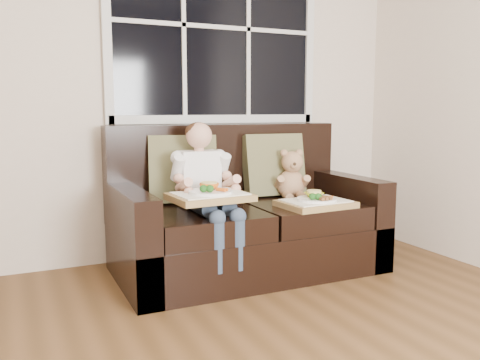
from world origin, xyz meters
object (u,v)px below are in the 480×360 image
teddy_bear (292,178)px  tray_left (210,195)px  child (205,180)px  loveseat (243,223)px  tray_right (316,202)px

teddy_bear → tray_left: bearing=-138.9°
child → teddy_bear: 0.71m
loveseat → child: size_ratio=2.06×
child → tray_right: bearing=-18.5°
tray_left → child: bearing=72.9°
loveseat → teddy_bear: bearing=1.8°
loveseat → teddy_bear: size_ratio=4.78×
tray_right → child: bearing=157.7°
loveseat → teddy_bear: 0.47m
tray_left → tray_right: bearing=-5.0°
tray_right → teddy_bear: bearing=81.2°
loveseat → tray_left: size_ratio=3.63×
loveseat → tray_right: 0.52m
teddy_bear → tray_right: size_ratio=0.77×
teddy_bear → tray_right: bearing=-78.6°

